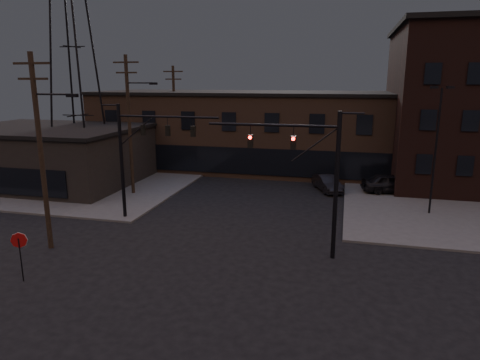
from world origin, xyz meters
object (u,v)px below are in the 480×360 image
(stop_sign, at_px, (19,245))
(parked_car_lot_a, at_px, (391,183))
(parked_car_lot_b, at_px, (466,175))
(car_crossing, at_px, (327,183))
(traffic_signal_far, at_px, (138,149))
(traffic_signal_near, at_px, (315,169))

(stop_sign, height_order, parked_car_lot_a, stop_sign)
(stop_sign, xyz_separation_m, parked_car_lot_b, (25.94, 26.97, -0.95))
(stop_sign, distance_m, car_crossing, 25.17)
(traffic_signal_far, bearing_deg, car_crossing, 42.60)
(car_crossing, bearing_deg, traffic_signal_far, -160.54)
(traffic_signal_near, relative_size, parked_car_lot_b, 1.56)
(traffic_signal_far, xyz_separation_m, parked_car_lot_b, (24.66, 16.98, -4.12))
(traffic_signal_far, height_order, parked_car_lot_a, traffic_signal_far)
(traffic_signal_far, relative_size, parked_car_lot_a, 1.67)
(traffic_signal_near, height_order, parked_car_lot_a, traffic_signal_near)
(parked_car_lot_a, distance_m, car_crossing, 5.29)
(stop_sign, relative_size, parked_car_lot_a, 0.52)
(parked_car_lot_b, bearing_deg, car_crossing, 122.99)
(stop_sign, bearing_deg, traffic_signal_far, 82.68)
(parked_car_lot_a, bearing_deg, car_crossing, 78.16)
(traffic_signal_near, distance_m, stop_sign, 15.17)
(traffic_signal_near, relative_size, parked_car_lot_a, 1.67)
(traffic_signal_near, xyz_separation_m, stop_sign, (-13.36, -6.49, -3.09))
(parked_car_lot_b, bearing_deg, traffic_signal_near, 156.63)
(traffic_signal_near, bearing_deg, car_crossing, 89.44)
(stop_sign, bearing_deg, parked_car_lot_b, 46.11)
(parked_car_lot_a, relative_size, parked_car_lot_b, 0.93)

